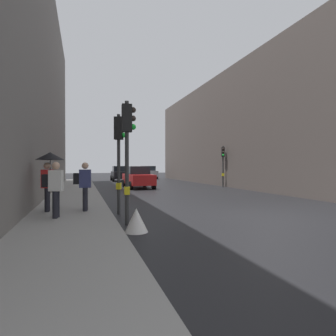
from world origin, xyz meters
TOP-DOWN VIEW (x-y plane):
  - ground_plane at (0.00, 0.00)m, footprint 120.00×120.00m
  - sidewalk_kerb at (-6.74, 6.00)m, footprint 2.76×40.00m
  - building_facade_right at (11.35, 15.97)m, footprint 12.00×28.08m
  - traffic_light_near_left at (-5.03, 0.27)m, footprint 0.44×0.26m
  - traffic_light_mid_street at (5.05, 12.40)m, footprint 0.34×0.45m
  - traffic_light_near_right at (-5.03, 2.17)m, footprint 0.45×0.34m
  - car_silver_hatchback at (2.36, 28.65)m, footprint 2.23×4.30m
  - car_red_sedan at (-2.04, 13.54)m, footprint 2.16×4.27m
  - car_dark_suv at (-2.06, 24.17)m, footprint 2.08×4.23m
  - pedestrian_with_umbrella at (-7.49, 2.63)m, footprint 1.00×1.00m
  - pedestrian_with_black_backpack at (-7.19, 1.26)m, footprint 0.64×0.40m
  - pedestrian_with_grey_backpack at (-6.29, 2.37)m, footprint 0.63×0.37m
  - warning_sign_triangle at (-4.96, -0.71)m, footprint 0.64×0.64m

SIDE VIEW (x-z plane):
  - ground_plane at x=0.00m, z-range 0.00..0.00m
  - sidewalk_kerb at x=-6.74m, z-range 0.00..0.16m
  - warning_sign_triangle at x=-4.96m, z-range 0.00..0.65m
  - car_silver_hatchback at x=2.36m, z-range 0.00..1.76m
  - car_red_sedan at x=-2.04m, z-range 0.00..1.76m
  - car_dark_suv at x=-2.06m, z-range 0.00..1.76m
  - pedestrian_with_black_backpack at x=-7.19m, z-range 0.28..2.05m
  - pedestrian_with_grey_backpack at x=-6.29m, z-range 0.28..2.05m
  - pedestrian_with_umbrella at x=-7.49m, z-range 0.77..2.91m
  - traffic_light_mid_street at x=5.05m, z-range 0.66..4.15m
  - traffic_light_near_right at x=-5.03m, z-range 0.71..4.43m
  - traffic_light_near_left at x=-5.03m, z-range 0.72..4.50m
  - building_facade_right at x=11.35m, z-range 0.00..10.03m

